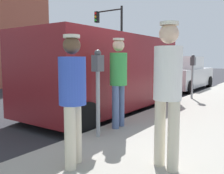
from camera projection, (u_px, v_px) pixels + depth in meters
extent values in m
plane|color=#2D2D33|center=(73.00, 124.00, 5.78)|extent=(80.00, 80.00, 0.00)
cylinder|color=gray|center=(98.00, 104.00, 4.31)|extent=(0.07, 0.07, 1.15)
cube|color=#4C4C51|center=(98.00, 63.00, 4.23)|extent=(0.14, 0.18, 0.28)
sphere|color=#47474C|center=(98.00, 53.00, 4.21)|extent=(0.12, 0.12, 0.12)
cylinder|color=gray|center=(192.00, 82.00, 8.58)|extent=(0.07, 0.07, 1.15)
cube|color=#4C4C51|center=(193.00, 61.00, 8.50)|extent=(0.14, 0.18, 0.28)
sphere|color=#47474C|center=(193.00, 56.00, 8.48)|extent=(0.12, 0.12, 0.12)
cylinder|color=beige|center=(173.00, 136.00, 2.97)|extent=(0.14, 0.14, 0.86)
cylinder|color=beige|center=(160.00, 132.00, 3.15)|extent=(0.14, 0.14, 0.86)
cylinder|color=white|center=(168.00, 73.00, 2.98)|extent=(0.34, 0.34, 0.65)
sphere|color=beige|center=(169.00, 34.00, 2.92)|extent=(0.23, 0.23, 0.23)
cylinder|color=silver|center=(169.00, 24.00, 2.91)|extent=(0.22, 0.22, 0.04)
cylinder|color=beige|center=(70.00, 138.00, 3.02)|extent=(0.14, 0.14, 0.79)
cylinder|color=beige|center=(76.00, 133.00, 3.24)|extent=(0.14, 0.14, 0.79)
cylinder|color=blue|center=(72.00, 81.00, 3.05)|extent=(0.34, 0.34, 0.60)
sphere|color=brown|center=(72.00, 45.00, 3.01)|extent=(0.21, 0.21, 0.21)
cylinder|color=silver|center=(72.00, 36.00, 2.99)|extent=(0.20, 0.20, 0.04)
cylinder|color=#4C608C|center=(121.00, 105.00, 5.02)|extent=(0.14, 0.14, 0.85)
cylinder|color=#4C608C|center=(116.00, 107.00, 4.84)|extent=(0.14, 0.14, 0.85)
cylinder|color=green|center=(118.00, 69.00, 4.85)|extent=(0.34, 0.34, 0.64)
sphere|color=beige|center=(118.00, 45.00, 4.80)|extent=(0.23, 0.23, 0.23)
cylinder|color=silver|center=(119.00, 39.00, 4.78)|extent=(0.22, 0.22, 0.04)
cube|color=maroon|center=(107.00, 71.00, 7.00)|extent=(2.04, 5.22, 1.96)
cube|color=black|center=(147.00, 58.00, 8.96)|extent=(1.84, 0.09, 0.88)
cylinder|color=black|center=(119.00, 91.00, 9.31)|extent=(0.23, 0.68, 0.68)
cylinder|color=black|center=(166.00, 95.00, 8.23)|extent=(0.23, 0.68, 0.68)
cylinder|color=black|center=(26.00, 108.00, 5.96)|extent=(0.23, 0.68, 0.68)
cylinder|color=black|center=(86.00, 119.00, 4.88)|extent=(0.23, 0.68, 0.68)
cube|color=white|center=(183.00, 77.00, 12.58)|extent=(1.85, 4.41, 0.89)
cube|color=white|center=(182.00, 63.00, 12.32)|extent=(1.62, 1.99, 0.60)
cylinder|color=black|center=(178.00, 80.00, 14.45)|extent=(0.22, 0.60, 0.60)
cylinder|color=black|center=(209.00, 82.00, 13.45)|extent=(0.22, 0.60, 0.60)
cylinder|color=black|center=(153.00, 85.00, 11.78)|extent=(0.22, 0.60, 0.60)
cylinder|color=black|center=(189.00, 87.00, 10.79)|extent=(0.22, 0.60, 0.60)
cylinder|color=black|center=(122.00, 44.00, 17.38)|extent=(0.16, 0.16, 5.20)
cylinder|color=black|center=(108.00, 11.00, 17.80)|extent=(2.40, 0.10, 0.10)
cube|color=black|center=(97.00, 17.00, 18.41)|extent=(0.24, 0.32, 0.80)
sphere|color=red|center=(95.00, 13.00, 18.25)|extent=(0.17, 0.17, 0.17)
sphere|color=yellow|center=(96.00, 17.00, 18.28)|extent=(0.17, 0.17, 0.17)
sphere|color=green|center=(96.00, 20.00, 18.30)|extent=(0.17, 0.17, 0.17)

